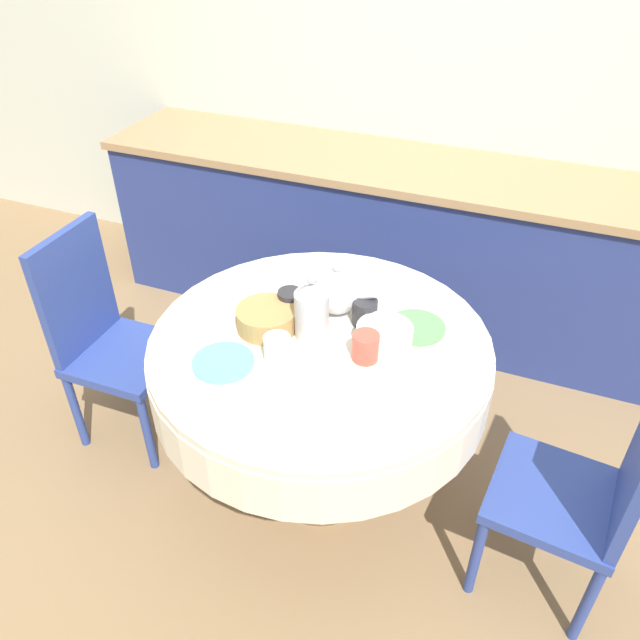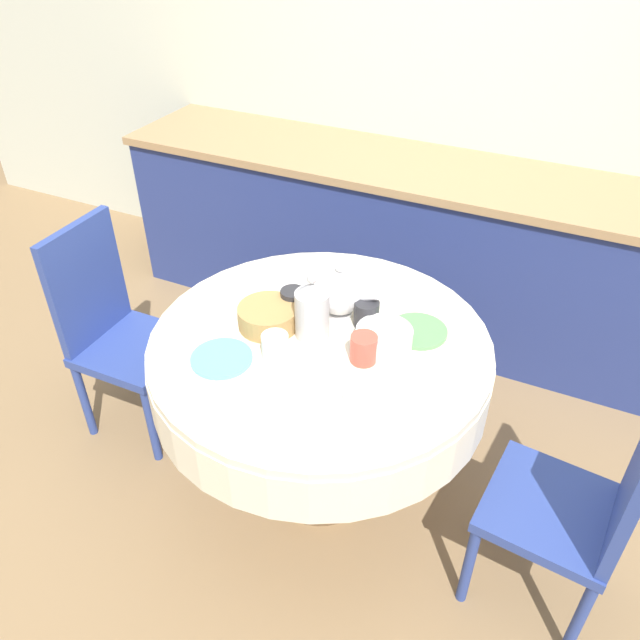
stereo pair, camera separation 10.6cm
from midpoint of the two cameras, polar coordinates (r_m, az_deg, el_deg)
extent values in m
plane|color=#8E704C|center=(2.65, 1.18, -14.50)|extent=(12.00, 12.00, 0.00)
cube|color=beige|center=(3.30, 14.11, 22.10)|extent=(7.00, 0.05, 2.60)
cube|color=navy|center=(3.32, 10.50, 6.14)|extent=(3.20, 0.60, 0.84)
cube|color=#A37F56|center=(3.12, 11.40, 13.14)|extent=(3.24, 0.64, 0.04)
cylinder|color=brown|center=(2.64, 1.19, -14.22)|extent=(0.44, 0.44, 0.04)
cylinder|color=brown|center=(2.44, 1.27, -10.24)|extent=(0.11, 0.11, 0.49)
cylinder|color=silver|center=(2.21, 1.38, -4.21)|extent=(1.18, 1.18, 0.18)
cylinder|color=silver|center=(2.14, 1.42, -2.08)|extent=(1.17, 1.17, 0.03)
cube|color=#2D428E|center=(2.20, 21.75, -15.80)|extent=(0.44, 0.44, 0.04)
cube|color=#2D428E|center=(2.01, 28.59, -12.39)|extent=(0.07, 0.38, 0.52)
cylinder|color=#2D428E|center=(2.27, 14.82, -20.87)|extent=(0.04, 0.04, 0.39)
cylinder|color=#2D428E|center=(2.48, 17.59, -14.67)|extent=(0.04, 0.04, 0.39)
cylinder|color=#2D428E|center=(2.27, 23.94, -23.81)|extent=(0.04, 0.04, 0.39)
cylinder|color=#2D428E|center=(2.49, 25.63, -17.26)|extent=(0.04, 0.04, 0.39)
cube|color=#2D428E|center=(2.72, -15.50, -2.55)|extent=(0.41, 0.41, 0.04)
cube|color=#2D428E|center=(2.67, -19.53, 3.18)|extent=(0.04, 0.38, 0.52)
cylinder|color=#2D428E|center=(2.87, -9.90, -4.87)|extent=(0.04, 0.04, 0.39)
cylinder|color=#2D428E|center=(2.67, -14.05, -9.35)|extent=(0.04, 0.04, 0.39)
cylinder|color=#2D428E|center=(3.05, -15.48, -2.92)|extent=(0.04, 0.04, 0.39)
cylinder|color=#2D428E|center=(2.86, -19.75, -6.94)|extent=(0.04, 0.04, 0.39)
cylinder|color=#60BCB7|center=(2.06, -7.53, -3.53)|extent=(0.20, 0.20, 0.01)
cylinder|color=white|center=(2.02, -2.61, -2.57)|extent=(0.09, 0.09, 0.10)
cylinder|color=white|center=(1.91, 6.76, -7.05)|extent=(0.20, 0.20, 0.01)
cylinder|color=#CC4C3D|center=(2.02, 5.52, -2.65)|extent=(0.09, 0.09, 0.10)
cylinder|color=white|center=(2.40, -0.38, 3.31)|extent=(0.20, 0.20, 0.01)
cylinder|color=#28282D|center=(2.22, -1.12, 1.65)|extent=(0.09, 0.09, 0.10)
cylinder|color=#5BA85B|center=(2.19, 10.33, -1.02)|extent=(0.20, 0.20, 0.01)
cylinder|color=#28282D|center=(2.18, 5.67, 0.55)|extent=(0.09, 0.09, 0.10)
cylinder|color=#B2B2B7|center=(2.09, 0.72, 0.46)|extent=(0.12, 0.12, 0.17)
cone|color=#B2B2B7|center=(2.03, 0.75, 2.88)|extent=(0.11, 0.11, 0.04)
sphere|color=#B2B2B7|center=(2.01, 0.75, 3.77)|extent=(0.04, 0.04, 0.04)
cylinder|color=white|center=(2.25, 3.16, 0.67)|extent=(0.09, 0.09, 0.01)
sphere|color=white|center=(2.20, 3.24, 2.57)|extent=(0.17, 0.17, 0.17)
cylinder|color=white|center=(2.16, 5.64, 2.12)|extent=(0.10, 0.03, 0.06)
sphere|color=white|center=(2.14, 3.33, 4.84)|extent=(0.04, 0.04, 0.04)
cylinder|color=#AD844C|center=(2.17, -3.36, 0.29)|extent=(0.21, 0.21, 0.08)
cylinder|color=silver|center=(2.09, 7.32, -1.70)|extent=(0.19, 0.19, 0.07)
camera|label=1|loc=(0.05, -88.54, 1.08)|focal=35.00mm
camera|label=2|loc=(0.05, 91.46, -1.08)|focal=35.00mm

